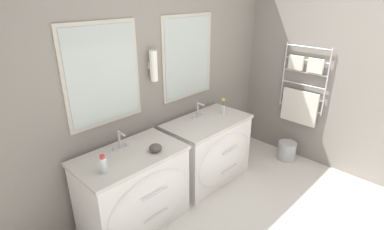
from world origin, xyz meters
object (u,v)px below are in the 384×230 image
(vanity_left, at_px, (135,190))
(vanity_right, at_px, (209,151))
(amenity_bowl, at_px, (155,148))
(waste_bin, at_px, (287,150))
(toiletry_bottle, at_px, (103,165))
(flower_vase, at_px, (223,107))

(vanity_left, height_order, vanity_right, same)
(vanity_right, relative_size, amenity_bowl, 8.34)
(waste_bin, bearing_deg, vanity_left, 168.17)
(vanity_right, relative_size, waste_bin, 4.08)
(amenity_bowl, bearing_deg, vanity_left, 154.38)
(toiletry_bottle, height_order, waste_bin, toiletry_bottle)
(toiletry_bottle, distance_m, waste_bin, 2.64)
(toiletry_bottle, bearing_deg, waste_bin, -9.04)
(flower_vase, bearing_deg, waste_bin, -31.52)
(toiletry_bottle, distance_m, flower_vase, 1.69)
(flower_vase, bearing_deg, vanity_right, -171.42)
(vanity_right, bearing_deg, toiletry_bottle, -177.57)
(vanity_left, xyz_separation_m, flower_vase, (1.37, 0.04, 0.47))
(vanity_right, height_order, amenity_bowl, amenity_bowl)
(amenity_bowl, xyz_separation_m, flower_vase, (1.17, 0.14, 0.05))
(vanity_left, height_order, flower_vase, flower_vase)
(vanity_left, distance_m, flower_vase, 1.45)
(vanity_right, xyz_separation_m, toiletry_bottle, (-1.40, -0.06, 0.46))
(waste_bin, bearing_deg, amenity_bowl, 169.64)
(vanity_right, height_order, flower_vase, flower_vase)
(vanity_left, xyz_separation_m, toiletry_bottle, (-0.32, -0.06, 0.46))
(amenity_bowl, bearing_deg, toiletry_bottle, 176.12)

